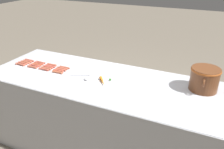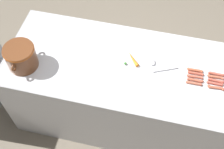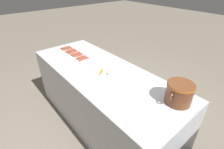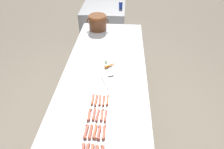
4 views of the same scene
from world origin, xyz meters
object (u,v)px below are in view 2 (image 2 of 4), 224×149
hot_dog_3 (194,83)px  hot_dog_19 (195,70)px  hot_dog_18 (216,74)px  hot_dog_10 (216,81)px  hot_dog_11 (195,77)px  hot_dog_6 (215,83)px  hot_dog_7 (195,80)px  hot_dog_15 (196,73)px  hot_dog_2 (216,88)px  serving_spoon (157,65)px  bean_pot (21,56)px  hot_dog_14 (215,77)px  carrot (132,59)px

hot_dog_3 → hot_dog_19: same height
hot_dog_3 → hot_dog_18: size_ratio=1.00×
hot_dog_3 → hot_dog_10: 0.19m
hot_dog_11 → hot_dog_19: size_ratio=1.00×
hot_dog_6 → hot_dog_3: bearing=102.3°
hot_dog_11 → hot_dog_19: bearing=3.8°
hot_dog_7 → hot_dog_18: (0.10, -0.17, 0.00)m
hot_dog_7 → hot_dog_11: bearing=7.9°
hot_dog_7 → hot_dog_15: (0.07, 0.00, 0.00)m
hot_dog_19 → hot_dog_10: bearing=-110.7°
hot_dog_2 → hot_dog_6: (0.04, 0.01, 0.00)m
hot_dog_15 → serving_spoon: size_ratio=0.53×
hot_dog_2 → hot_dog_19: (0.14, 0.18, 0.00)m
hot_dog_10 → bean_pot: bearing=97.1°
hot_dog_15 → hot_dog_18: (0.03, -0.17, 0.00)m
hot_dog_11 → hot_dog_14: size_ratio=1.00×
carrot → hot_dog_2: bearing=-100.3°
hot_dog_19 → bean_pot: size_ratio=0.42×
carrot → hot_dog_19: bearing=-89.3°
hot_dog_19 → bean_pot: (-0.27, 1.44, 0.11)m
hot_dog_6 → carrot: (0.09, 0.71, 0.00)m
hot_dog_3 → bean_pot: (-0.13, 1.45, 0.11)m
hot_dog_14 → bean_pot: 1.64m
hot_dog_19 → carrot: carrot is taller
hot_dog_19 → serving_spoon: bearing=92.5°
bean_pot → hot_dog_15: bearing=-80.8°
hot_dog_3 → hot_dog_10: size_ratio=1.00×
hot_dog_3 → hot_dog_19: size_ratio=1.00×
hot_dog_10 → hot_dog_14: same height
hot_dog_3 → hot_dog_7: 0.03m
hot_dog_6 → hot_dog_19: same height
hot_dog_14 → hot_dog_18: (0.03, -0.01, 0.00)m
hot_dog_10 → hot_dog_19: same height
hot_dog_3 → hot_dog_10: bearing=-68.6°
hot_dog_3 → hot_dog_7: size_ratio=1.00×
bean_pot → carrot: bearing=-73.9°
hot_dog_2 → bean_pot: (-0.13, 1.62, 0.11)m
serving_spoon → hot_dog_11: bearing=-99.1°
bean_pot → serving_spoon: size_ratio=1.26×
hot_dog_2 → hot_dog_6: size_ratio=1.00×
hot_dog_15 → carrot: size_ratio=0.89×
hot_dog_11 → carrot: bearing=83.8°
hot_dog_15 → hot_dog_3: bearing=175.8°
hot_dog_2 → hot_dog_15: size_ratio=1.00×
hot_dog_2 → hot_dog_6: same height
hot_dog_6 → serving_spoon: bearing=80.3°
hot_dog_7 → bean_pot: bearing=96.5°
hot_dog_2 → carrot: carrot is taller
hot_dog_3 → hot_dog_10: (0.07, -0.18, 0.00)m
hot_dog_11 → hot_dog_2: bearing=-112.4°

